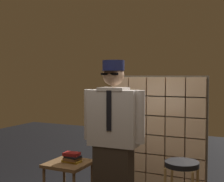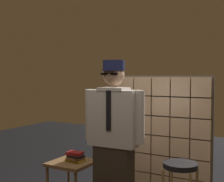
# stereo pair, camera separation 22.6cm
# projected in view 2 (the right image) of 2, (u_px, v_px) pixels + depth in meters

# --- Properties ---
(glass_block_wall) EXTENTS (1.40, 0.10, 1.68)m
(glass_block_wall) POSITION_uv_depth(u_px,v_px,m) (162.00, 135.00, 4.37)
(glass_block_wall) COLOR #E0B78C
(glass_block_wall) RESTS_ON ground
(standing_person) EXTENTS (0.73, 0.31, 1.83)m
(standing_person) POSITION_uv_depth(u_px,v_px,m) (114.00, 139.00, 3.46)
(standing_person) COLOR #382D23
(standing_person) RESTS_ON ground
(side_table) EXTENTS (0.52, 0.52, 0.55)m
(side_table) POSITION_uv_depth(u_px,v_px,m) (72.00, 167.00, 4.00)
(side_table) COLOR brown
(side_table) RESTS_ON ground
(book_stack) EXTENTS (0.24, 0.20, 0.13)m
(book_stack) POSITION_uv_depth(u_px,v_px,m) (75.00, 157.00, 3.99)
(book_stack) COLOR olive
(book_stack) RESTS_ON side_table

